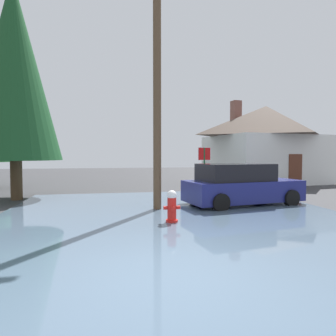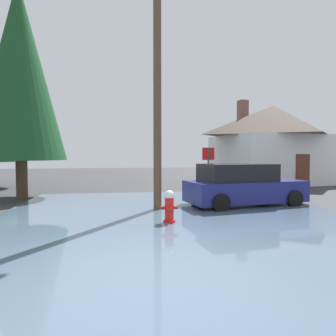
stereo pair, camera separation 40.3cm
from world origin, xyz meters
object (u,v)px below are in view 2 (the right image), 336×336
(stop_sign_far, at_px, (208,161))
(pine_tree_short_left, at_px, (19,70))
(utility_pole, at_px, (157,71))
(house, at_px, (273,143))
(parked_car, at_px, (243,186))
(fire_hydrant, at_px, (169,207))

(stop_sign_far, xyz_separation_m, pine_tree_short_left, (-8.72, -0.63, 4.00))
(utility_pole, xyz_separation_m, house, (9.14, 9.05, -2.07))
(stop_sign_far, bearing_deg, pine_tree_short_left, -175.86)
(parked_car, bearing_deg, pine_tree_short_left, 160.65)
(stop_sign_far, height_order, parked_car, stop_sign_far)
(parked_car, relative_size, pine_tree_short_left, 0.49)
(house, bearing_deg, utility_pole, -135.27)
(fire_hydrant, xyz_separation_m, pine_tree_short_left, (-5.73, 5.69, 5.18))
(parked_car, bearing_deg, stop_sign_far, 93.95)
(utility_pole, height_order, parked_car, utility_pole)
(utility_pole, distance_m, pine_tree_short_left, 6.74)
(stop_sign_far, relative_size, parked_car, 0.49)
(fire_hydrant, bearing_deg, stop_sign_far, 64.67)
(stop_sign_far, relative_size, pine_tree_short_left, 0.24)
(stop_sign_far, bearing_deg, utility_pole, -126.08)
(fire_hydrant, distance_m, parked_car, 4.13)
(utility_pole, bearing_deg, fire_hydrant, -87.40)
(utility_pole, xyz_separation_m, parked_car, (3.35, 0.45, -4.09))
(utility_pole, bearing_deg, stop_sign_far, 53.92)
(house, relative_size, parked_car, 1.82)
(house, bearing_deg, parked_car, -123.94)
(fire_hydrant, relative_size, stop_sign_far, 0.41)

